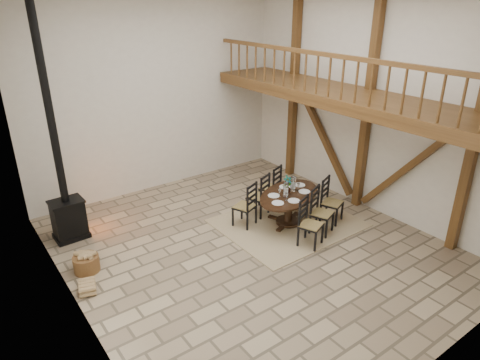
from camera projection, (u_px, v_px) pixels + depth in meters
ground at (251, 246)px, 9.00m from camera, size 8.00×8.00×0.00m
room_shell at (300, 97)px, 8.44m from camera, size 7.02×8.02×5.01m
rug at (288, 223)px, 9.90m from camera, size 3.00×2.50×0.02m
dining_table at (288, 208)px, 9.75m from camera, size 2.30×2.51×1.18m
wood_stove at (64, 191)px, 8.89m from camera, size 0.70×0.55×5.00m
log_basket at (86, 263)px, 8.14m from camera, size 0.49×0.49×0.40m
log_stack at (87, 287)px, 7.59m from camera, size 0.38×0.45×0.20m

